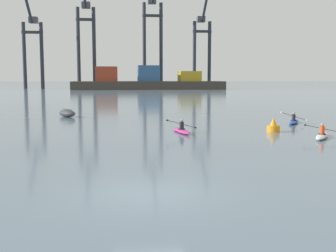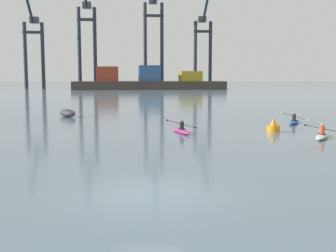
{
  "view_description": "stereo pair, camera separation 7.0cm",
  "coord_description": "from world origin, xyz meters",
  "views": [
    {
      "loc": [
        -0.93,
        -13.54,
        3.8
      ],
      "look_at": [
        2.15,
        14.11,
        0.6
      ],
      "focal_mm": 45.26,
      "sensor_mm": 36.0,
      "label": 1
    },
    {
      "loc": [
        -0.86,
        -13.54,
        3.8
      ],
      "look_at": [
        2.15,
        14.11,
        0.6
      ],
      "focal_mm": 45.26,
      "sensor_mm": 36.0,
      "label": 2
    }
  ],
  "objects": [
    {
      "name": "gantry_crane_west_mid",
      "position": [
        -12.17,
        131.45,
        18.04
      ],
      "size": [
        6.38,
        15.87,
        37.44
      ],
      "color": "#232833",
      "rests_on": "ground"
    },
    {
      "name": "kayak_white",
      "position": [
        11.64,
        11.6,
        0.17
      ],
      "size": [
        2.37,
        3.17,
        0.95
      ],
      "color": "silver",
      "rests_on": "ground"
    },
    {
      "name": "kayak_magenta",
      "position": [
        3.2,
        15.18,
        0.17
      ],
      "size": [
        2.2,
        3.45,
        0.97
      ],
      "color": "#C13384",
      "rests_on": "ground"
    },
    {
      "name": "gantry_crane_east_mid",
      "position": [
        10.4,
        135.92,
        19.86
      ],
      "size": [
        7.08,
        18.44,
        41.66
      ],
      "color": "#232833",
      "rests_on": "ground"
    },
    {
      "name": "gantry_crane_east",
      "position": [
        28.3,
        137.75,
        16.62
      ],
      "size": [
        6.68,
        17.33,
        35.29
      ],
      "color": "#232833",
      "rests_on": "ground"
    },
    {
      "name": "kayak_blue",
      "position": [
        13.29,
        19.94,
        0.17
      ],
      "size": [
        2.3,
        3.21,
        0.97
      ],
      "color": "#2856B2",
      "rests_on": "ground"
    },
    {
      "name": "container_barge",
      "position": [
        7.52,
        123.11,
        2.44
      ],
      "size": [
        48.43,
        10.92,
        7.59
      ],
      "color": "#38332D",
      "rests_on": "ground"
    },
    {
      "name": "gantry_crane_west",
      "position": [
        -29.95,
        133.29,
        15.66
      ],
      "size": [
        6.91,
        17.96,
        32.71
      ],
      "color": "#232833",
      "rests_on": "ground"
    },
    {
      "name": "capsized_dinghy",
      "position": [
        -6.11,
        28.02,
        0.35
      ],
      "size": [
        2.36,
        2.77,
        0.76
      ],
      "color": "#38383D",
      "rests_on": "ground"
    },
    {
      "name": "channel_buoy",
      "position": [
        9.67,
        14.89,
        0.36
      ],
      "size": [
        0.9,
        0.9,
        1.0
      ],
      "color": "orange",
      "rests_on": "ground"
    },
    {
      "name": "ground_plane",
      "position": [
        0.0,
        0.0,
        0.0
      ],
      "size": [
        800.0,
        800.0,
        0.0
      ],
      "primitive_type": "plane",
      "color": "slate"
    }
  ]
}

